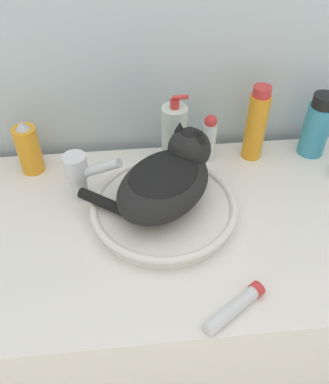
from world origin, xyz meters
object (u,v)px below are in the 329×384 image
Objects in this scene: soap_pump_bottle at (174,135)px; shampoo_bottle_tall at (256,124)px; faucet at (81,173)px; deodorant_stick at (209,138)px; spray_bottle_trigger at (28,149)px; cream_tube at (235,307)px; mouthwash_bottle at (317,126)px; cat at (167,177)px.

soap_pump_bottle is 0.23m from shampoo_bottle_tall.
faucet is at bearing -164.92° from shampoo_bottle_tall.
faucet is 1.05× the size of deodorant_stick.
faucet is 0.68× the size of shampoo_bottle_tall.
soap_pump_bottle reaches higher than deodorant_stick.
deodorant_stick is 0.92× the size of spray_bottle_trigger.
soap_pump_bottle is 0.52m from cream_tube.
cream_tube is (-0.35, -0.51, -0.08)m from mouthwash_bottle.
deodorant_stick is 0.52m from cream_tube.
cat is 0.51m from mouthwash_bottle.
cat reaches higher than spray_bottle_trigger.
faucet is 0.72× the size of soap_pump_bottle.
deodorant_stick is (0.36, 0.13, -0.01)m from faucet.
soap_pump_bottle is at bearing 30.10° from cat.
cat is 2.31× the size of spray_bottle_trigger.
mouthwash_bottle reaches higher than spray_bottle_trigger.
cream_tube is at bearing -47.20° from spray_bottle_trigger.
soap_pump_bottle is (0.04, 0.21, -0.02)m from cat.
spray_bottle_trigger is (-0.51, 0.00, 0.00)m from deodorant_stick.
shampoo_bottle_tall is 1.56× the size of cream_tube.
soap_pump_bottle reaches higher than cat.
cream_tube is at bearing -108.27° from shampoo_bottle_tall.
mouthwash_bottle reaches higher than faucet.
deodorant_stick is at bearing 43.95° from faucet.
mouthwash_bottle reaches higher than deodorant_stick.
cream_tube is (-0.17, -0.51, -0.10)m from shampoo_bottle_tall.
soap_pump_bottle is 0.41m from spray_bottle_trigger.
shampoo_bottle_tall is at bearing -11.52° from cat.
spray_bottle_trigger reaches higher than deodorant_stick.
cat is 0.21m from soap_pump_bottle.
shampoo_bottle_tall is at bearing 0.00° from spray_bottle_trigger.
mouthwash_bottle is at bearing 34.79° from faucet.
cat is 0.35m from shampoo_bottle_tall.
soap_pump_bottle reaches higher than mouthwash_bottle.
faucet is at bearing -168.91° from mouthwash_bottle.
mouthwash_bottle is at bearing 0.00° from soap_pump_bottle.
shampoo_bottle_tall is 0.55m from cream_tube.
soap_pump_bottle reaches higher than spray_bottle_trigger.
soap_pump_bottle is (0.26, 0.13, 0.01)m from faucet.
shampoo_bottle_tall is (0.49, 0.13, 0.03)m from faucet.
spray_bottle_trigger reaches higher than cream_tube.
soap_pump_bottle is at bearing 50.95° from faucet.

